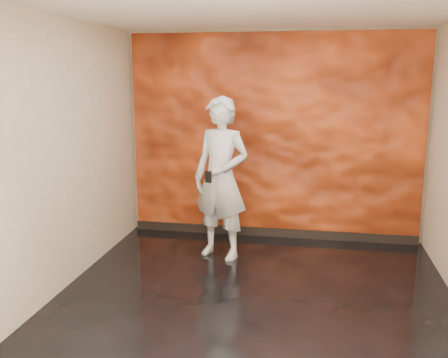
{
  "coord_description": "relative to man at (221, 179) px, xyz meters",
  "views": [
    {
      "loc": [
        0.55,
        -4.72,
        2.23
      ],
      "look_at": [
        -0.46,
        0.79,
        1.04
      ],
      "focal_mm": 40.0,
      "sensor_mm": 36.0,
      "label": 1
    }
  ],
  "objects": [
    {
      "name": "room",
      "position": [
        0.55,
        -1.05,
        0.42
      ],
      "size": [
        4.02,
        4.02,
        2.81
      ],
      "color": "black",
      "rests_on": "ground"
    },
    {
      "name": "phone",
      "position": [
        -0.1,
        -0.27,
        0.07
      ],
      "size": [
        0.08,
        0.03,
        0.14
      ],
      "primitive_type": "cube",
      "rotation": [
        0.0,
        0.0,
        -0.17
      ],
      "color": "black",
      "rests_on": "man"
    },
    {
      "name": "baseboard",
      "position": [
        0.55,
        0.87,
        -0.92
      ],
      "size": [
        3.9,
        0.04,
        0.12
      ],
      "primitive_type": "cube",
      "color": "black",
      "rests_on": "ground"
    },
    {
      "name": "feature_wall",
      "position": [
        0.55,
        0.91,
        0.4
      ],
      "size": [
        3.9,
        0.06,
        2.75
      ],
      "primitive_type": "cube",
      "color": "#EC531C",
      "rests_on": "ground"
    },
    {
      "name": "man",
      "position": [
        0.0,
        0.0,
        0.0
      ],
      "size": [
        0.83,
        0.68,
        1.97
      ],
      "primitive_type": "imported",
      "rotation": [
        0.0,
        0.0,
        -0.34
      ],
      "color": "#A6AAB5",
      "rests_on": "ground"
    }
  ]
}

